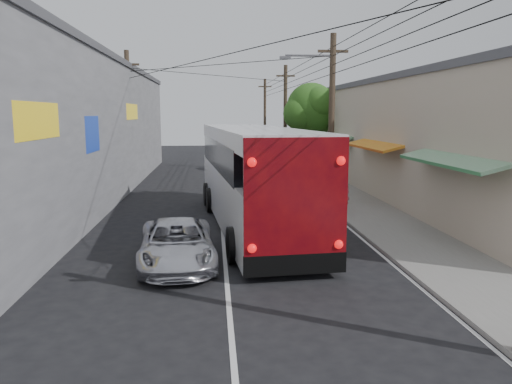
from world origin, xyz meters
TOP-DOWN VIEW (x-y plane):
  - ground at (0.00, 0.00)m, footprint 120.00×120.00m
  - sidewalk at (6.50, 20.00)m, footprint 3.00×80.00m
  - building_right at (10.99, 22.00)m, footprint 7.09×40.00m
  - building_left at (-8.50, 18.00)m, footprint 7.20×36.00m
  - utility_poles at (3.13, 20.33)m, footprint 11.80×45.28m
  - street_tree at (6.87, 26.02)m, footprint 4.40×4.00m
  - coach_bus at (1.19, 9.11)m, footprint 4.02×13.57m
  - jeepney at (-1.40, 4.23)m, footprint 2.49×4.78m
  - parked_suv at (4.60, 18.00)m, footprint 3.04×5.89m
  - parked_car_mid at (3.80, 22.80)m, footprint 1.71×4.02m
  - parked_car_far at (3.85, 33.06)m, footprint 1.54×4.27m
  - pedestrian_near at (5.40, 11.32)m, footprint 0.62×0.44m
  - pedestrian_far at (5.40, 13.92)m, footprint 0.94×0.81m

SIDE VIEW (x-z plane):
  - ground at x=0.00m, z-range 0.00..0.00m
  - sidewalk at x=6.50m, z-range 0.00..0.12m
  - jeepney at x=-1.40m, z-range 0.00..1.29m
  - parked_car_mid at x=3.80m, z-range 0.00..1.35m
  - parked_car_far at x=3.85m, z-range 0.00..1.40m
  - parked_suv at x=4.60m, z-range 0.00..1.63m
  - pedestrian_near at x=5.40m, z-range 0.12..1.74m
  - pedestrian_far at x=5.40m, z-range 0.12..1.81m
  - coach_bus at x=1.19m, z-range 0.07..3.92m
  - building_right at x=10.99m, z-range 0.03..6.28m
  - building_left at x=-8.50m, z-range 0.03..7.28m
  - utility_poles at x=3.13m, z-range 0.13..8.13m
  - street_tree at x=6.87m, z-range 1.37..7.97m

